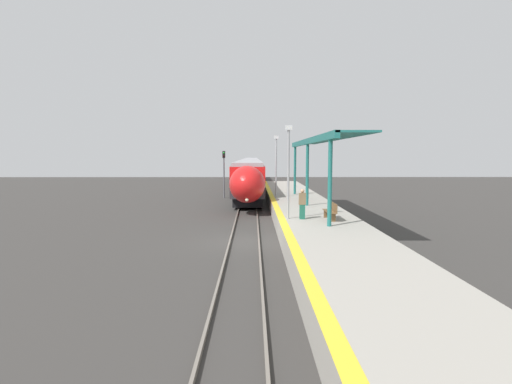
{
  "coord_description": "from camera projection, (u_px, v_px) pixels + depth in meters",
  "views": [
    {
      "loc": [
        0.44,
        -19.69,
        4.35
      ],
      "look_at": [
        0.61,
        4.59,
        2.11
      ],
      "focal_mm": 28.0,
      "sensor_mm": 36.0,
      "label": 1
    }
  ],
  "objects": [
    {
      "name": "station_canopy",
      "position": [
        316.0,
        143.0,
        26.28
      ],
      "size": [
        2.02,
        18.68,
        4.43
      ],
      "color": "#1E6B66",
      "rests_on": "platform_right"
    },
    {
      "name": "rail_right",
      "position": [
        259.0,
        241.0,
        20.0
      ],
      "size": [
        0.08,
        90.0,
        0.15
      ],
      "primitive_type": "cube",
      "color": "slate",
      "rests_on": "ground_plane"
    },
    {
      "name": "rail_left",
      "position": [
        230.0,
        241.0,
        19.99
      ],
      "size": [
        0.08,
        90.0,
        0.15
      ],
      "primitive_type": "cube",
      "color": "slate",
      "rests_on": "ground_plane"
    },
    {
      "name": "railway_signal",
      "position": [
        224.0,
        170.0,
        40.56
      ],
      "size": [
        0.28,
        0.28,
        4.78
      ],
      "color": "#59595E",
      "rests_on": "ground_plane"
    },
    {
      "name": "platform_bench",
      "position": [
        331.0,
        210.0,
        20.74
      ],
      "size": [
        0.44,
        1.78,
        0.89
      ],
      "color": "brown",
      "rests_on": "platform_right"
    },
    {
      "name": "train",
      "position": [
        250.0,
        170.0,
        60.68
      ],
      "size": [
        2.76,
        66.95,
        3.77
      ],
      "color": "black",
      "rests_on": "ground_plane"
    },
    {
      "name": "platform_right",
      "position": [
        322.0,
        232.0,
        19.99
      ],
      "size": [
        4.32,
        64.0,
        1.01
      ],
      "color": "#9E998E",
      "rests_on": "ground_plane"
    },
    {
      "name": "lamppost_near",
      "position": [
        288.0,
        165.0,
        20.87
      ],
      "size": [
        0.36,
        0.2,
        4.89
      ],
      "color": "#9E9EA3",
      "rests_on": "platform_right"
    },
    {
      "name": "person_waiting",
      "position": [
        302.0,
        204.0,
        20.89
      ],
      "size": [
        0.36,
        0.22,
        1.59
      ],
      "color": "#1E604C",
      "rests_on": "platform_right"
    },
    {
      "name": "ground_plane",
      "position": [
        244.0,
        242.0,
        20.01
      ],
      "size": [
        120.0,
        120.0,
        0.0
      ],
      "primitive_type": "plane",
      "color": "#383533"
    },
    {
      "name": "lamppost_mid",
      "position": [
        276.0,
        162.0,
        31.99
      ],
      "size": [
        0.36,
        0.2,
        4.89
      ],
      "color": "#9E9EA3",
      "rests_on": "platform_right"
    }
  ]
}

